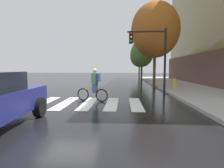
# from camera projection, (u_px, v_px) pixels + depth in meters

# --- Properties ---
(ground_plane) EXTENTS (120.00, 120.00, 0.00)m
(ground_plane) POSITION_uv_depth(u_px,v_px,m) (71.00, 103.00, 8.55)
(ground_plane) COLOR black
(crosswalk_stripes) EXTENTS (7.35, 3.20, 0.01)m
(crosswalk_stripes) POSITION_uv_depth(u_px,v_px,m) (66.00, 103.00, 8.56)
(crosswalk_stripes) COLOR silver
(crosswalk_stripes) RESTS_ON ground
(cyclist) EXTENTS (1.67, 0.50, 1.69)m
(cyclist) POSITION_uv_depth(u_px,v_px,m) (94.00, 85.00, 8.91)
(cyclist) COLOR black
(cyclist) RESTS_ON ground
(traffic_light_near) EXTENTS (2.47, 0.28, 4.20)m
(traffic_light_near) POSITION_uv_depth(u_px,v_px,m) (152.00, 50.00, 11.08)
(traffic_light_near) COLOR black
(traffic_light_near) RESTS_ON ground
(fire_hydrant) EXTENTS (0.33, 0.22, 0.78)m
(fire_hydrant) POSITION_uv_depth(u_px,v_px,m) (175.00, 83.00, 13.63)
(fire_hydrant) COLOR gold
(fire_hydrant) RESTS_ON sidewalk
(street_tree_near) EXTENTS (4.17, 4.17, 7.42)m
(street_tree_near) POSITION_uv_depth(u_px,v_px,m) (155.00, 30.00, 15.23)
(street_tree_near) COLOR #4C3823
(street_tree_near) RESTS_ON ground
(street_tree_mid) EXTENTS (3.00, 3.00, 5.33)m
(street_tree_mid) POSITION_uv_depth(u_px,v_px,m) (142.00, 54.00, 23.03)
(street_tree_mid) COLOR #4C3823
(street_tree_mid) RESTS_ON ground
(street_tree_far) EXTENTS (3.07, 3.07, 5.46)m
(street_tree_far) POSITION_uv_depth(u_px,v_px,m) (139.00, 56.00, 29.21)
(street_tree_far) COLOR #4C3823
(street_tree_far) RESTS_ON ground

